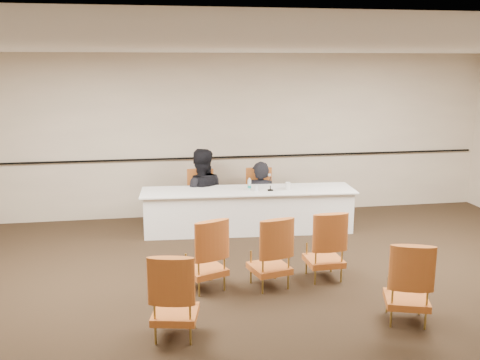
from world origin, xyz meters
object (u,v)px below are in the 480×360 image
panelist_main (260,207)px  panelist_second_chair (201,197)px  aud_chair_front_left (205,253)px  panelist_second (201,198)px  coffee_cup (288,186)px  aud_chair_front_mid (270,251)px  microphone (270,183)px  aud_chair_back_left (175,294)px  aud_chair_back_right (408,281)px  panelist_main_chair (260,196)px  water_bottle (249,184)px  aud_chair_front_right (324,244)px  panel_table (248,210)px  drinking_glass (257,188)px

panelist_main → panelist_second_chair: size_ratio=1.77×
aud_chair_front_left → panelist_second: bearing=63.8°
coffee_cup → aud_chair_front_mid: bearing=-110.2°
microphone → aud_chair_front_mid: (-0.51, -2.22, -0.38)m
coffee_cup → aud_chair_back_left: 3.92m
panelist_second → aud_chair_back_right: size_ratio=1.89×
panelist_main_chair → coffee_cup: 0.79m
water_bottle → panelist_second: bearing=141.4°
coffee_cup → aud_chair_back_right: aud_chair_back_right is taller
panelist_main_chair → coffee_cup: size_ratio=7.17×
water_bottle → panelist_main: bearing=60.7°
panelist_main → panelist_main_chair: size_ratio=1.77×
coffee_cup → aud_chair_front_right: (-0.04, -2.09, -0.31)m
panelist_main → coffee_cup: 0.90m
panelist_second → aud_chair_front_mid: bearing=105.2°
panel_table → water_bottle: 0.47m
drinking_glass → aud_chair_front_mid: (-0.28, -2.26, -0.30)m
aud_chair_front_right → aud_chair_back_left: bearing=-150.7°
panelist_second_chair → aud_chair_front_right: 3.12m
panel_table → drinking_glass: size_ratio=36.02×
coffee_cup → aud_chair_front_left: bearing=-127.2°
aud_chair_front_right → panelist_main_chair: bearing=94.3°
aud_chair_back_left → panelist_second_chair: bearing=92.5°
panelist_second → panelist_second_chair: 0.02m
water_bottle → drinking_glass: bearing=-34.9°
panelist_second_chair → drinking_glass: (0.87, -0.69, 0.30)m
panel_table → coffee_cup: coffee_cup is taller
aud_chair_front_mid → aud_chair_back_right: same height
panelist_main_chair → aud_chair_front_mid: same height
drinking_glass → aud_chair_front_left: bearing=-116.9°
panel_table → panelist_main_chair: (0.32, 0.52, 0.11)m
panelist_second_chair → aud_chair_back_right: 4.53m
panel_table → drinking_glass: drinking_glass is taller
panelist_second_chair → aud_chair_front_mid: 3.00m
drinking_glass → aud_chair_back_right: size_ratio=0.11×
panel_table → aud_chair_front_right: 2.30m
panelist_second → coffee_cup: bearing=156.8°
coffee_cup → panelist_second_chair: bearing=152.9°
aud_chair_front_right → panelist_main: bearing=94.3°
microphone → aud_chair_front_left: (-1.34, -2.15, -0.38)m
panelist_main → aud_chair_back_left: size_ratio=1.77×
drinking_glass → aud_chair_back_left: aud_chair_back_left is taller
panelist_second → aud_chair_front_mid: panelist_second is taller
water_bottle → aud_chair_back_right: size_ratio=0.22×
water_bottle → aud_chair_front_left: bearing=-113.8°
panelist_second_chair → panel_table: bearing=-34.6°
microphone → coffee_cup: 0.31m
panelist_main → coffee_cup: bearing=134.2°
coffee_cup → aud_chair_back_right: 3.45m
panelist_second_chair → panelist_main: bearing=-0.0°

